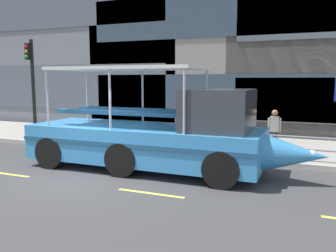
% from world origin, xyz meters
% --- Properties ---
extents(ground_plane, '(120.00, 120.00, 0.00)m').
position_xyz_m(ground_plane, '(0.00, 0.00, 0.00)').
color(ground_plane, '#3D3D3F').
extents(sidewalk, '(32.00, 4.80, 0.18)m').
position_xyz_m(sidewalk, '(0.00, 5.60, 0.09)').
color(sidewalk, '#99968E').
rests_on(sidewalk, ground_plane).
extents(curb_edge, '(32.00, 0.18, 0.18)m').
position_xyz_m(curb_edge, '(0.00, 3.11, 0.09)').
color(curb_edge, '#B2ADA3').
rests_on(curb_edge, ground_plane).
extents(lane_centreline, '(25.80, 0.12, 0.01)m').
position_xyz_m(lane_centreline, '(-0.00, -0.88, 0.00)').
color(lane_centreline, '#DBD64C').
rests_on(lane_centreline, ground_plane).
extents(curb_guardrail, '(11.68, 0.09, 0.82)m').
position_xyz_m(curb_guardrail, '(1.14, 3.45, 0.73)').
color(curb_guardrail, gray).
rests_on(curb_guardrail, sidewalk).
extents(traffic_light_pole, '(0.24, 0.46, 4.41)m').
position_xyz_m(traffic_light_pole, '(-5.77, 3.97, 2.84)').
color(traffic_light_pole, black).
rests_on(traffic_light_pole, sidewalk).
extents(duck_tour_boat, '(9.21, 2.50, 3.20)m').
position_xyz_m(duck_tour_boat, '(1.72, 1.28, 1.07)').
color(duck_tour_boat, '#388CD1').
rests_on(duck_tour_boat, ground_plane).
extents(pedestrian_near_bow, '(0.45, 0.21, 1.57)m').
position_xyz_m(pedestrian_near_bow, '(4.82, 4.37, 1.13)').
color(pedestrian_near_bow, '#1E2338').
rests_on(pedestrian_near_bow, sidewalk).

